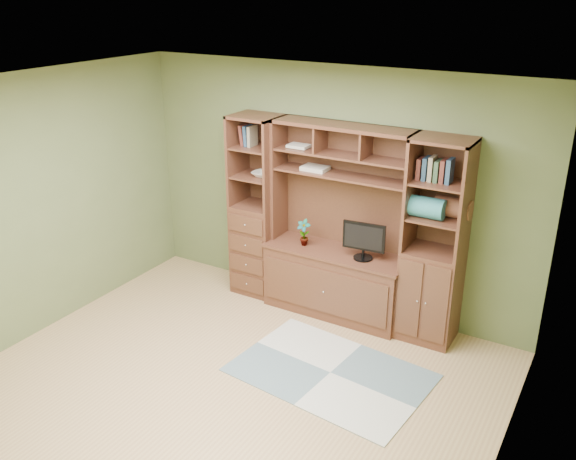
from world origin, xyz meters
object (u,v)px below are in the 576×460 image
Objects in this scene: center_hutch at (336,225)px; right_tower at (434,243)px; left_tower at (257,207)px; monitor at (364,234)px.

right_tower is at bearing 2.23° from center_hutch.
left_tower is at bearing 177.71° from center_hutch.
center_hutch is 1.00× the size of left_tower.
right_tower is at bearing 0.33° from monitor.
center_hutch is at bearing -177.77° from right_tower.
center_hutch is 1.00m from left_tower.
left_tower is at bearing 180.00° from right_tower.
center_hutch is at bearing 168.10° from monitor.
right_tower reaches higher than monitor.
center_hutch reaches higher than monitor.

